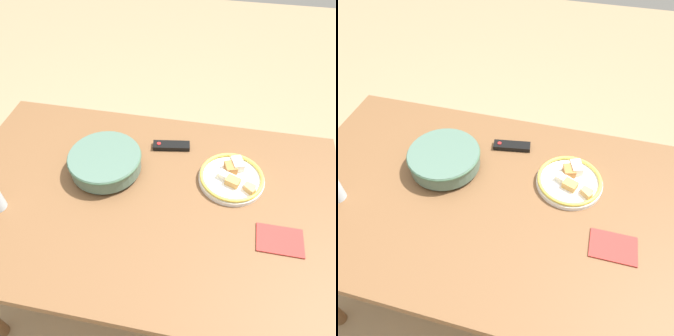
% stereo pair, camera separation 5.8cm
% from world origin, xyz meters
% --- Properties ---
extents(ground_plane, '(8.00, 8.00, 0.00)m').
position_xyz_m(ground_plane, '(0.00, 0.00, 0.00)').
color(ground_plane, '#9E8460').
extents(dining_table, '(1.48, 0.92, 0.78)m').
position_xyz_m(dining_table, '(0.00, 0.00, 0.70)').
color(dining_table, brown).
rests_on(dining_table, ground_plane).
extents(noodle_bowl, '(0.29, 0.29, 0.08)m').
position_xyz_m(noodle_bowl, '(-0.18, 0.10, 0.83)').
color(noodle_bowl, '#4C6B5B').
rests_on(noodle_bowl, dining_table).
extents(food_plate, '(0.25, 0.25, 0.05)m').
position_xyz_m(food_plate, '(0.31, 0.14, 0.80)').
color(food_plate, white).
rests_on(food_plate, dining_table).
extents(tv_remote, '(0.16, 0.07, 0.02)m').
position_xyz_m(tv_remote, '(0.05, 0.27, 0.79)').
color(tv_remote, black).
rests_on(tv_remote, dining_table).
extents(folded_napkin, '(0.16, 0.11, 0.01)m').
position_xyz_m(folded_napkin, '(0.49, -0.10, 0.78)').
color(folded_napkin, '#B2332D').
rests_on(folded_napkin, dining_table).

